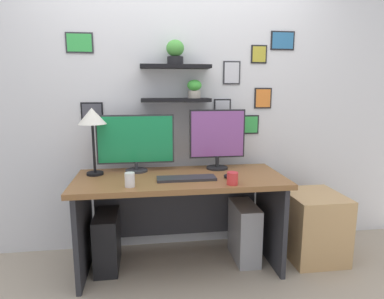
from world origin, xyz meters
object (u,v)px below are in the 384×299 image
Objects in this scene: desk at (180,200)px; monitor_right at (217,137)px; computer_mouse at (227,176)px; drawer_cabinet at (313,225)px; computer_tower_left at (107,241)px; computer_tower_right at (244,232)px; keyboard at (186,178)px; desk_lamp at (92,120)px; monitor_left at (136,142)px; coffee_mug at (232,178)px; pen_cup at (130,180)px.

monitor_right is (0.34, 0.16, 0.48)m from desk.
monitor_right reaches higher than computer_mouse.
computer_tower_left is at bearing 177.81° from drawer_cabinet.
monitor_right is at bearing 164.82° from drawer_cabinet.
computer_mouse is 0.58m from computer_tower_right.
desk_lamp reaches higher than keyboard.
keyboard is 1.20m from drawer_cabinet.
monitor_right is (0.68, -0.00, 0.02)m from monitor_left.
desk is 17.88× the size of computer_mouse.
desk_lamp is (-0.70, 0.24, 0.42)m from keyboard.
drawer_cabinet is (0.78, 0.27, -0.52)m from coffee_mug.
coffee_mug reaches higher than computer_tower_left.
desk_lamp is 1.17× the size of computer_tower_left.
computer_mouse is at bearing -9.99° from computer_tower_left.
keyboard is at bearing -174.98° from drawer_cabinet.
desk_lamp reaches higher than desk.
monitor_left reaches higher than computer_tower_right.
desk_lamp is 0.60m from pen_cup.
computer_mouse reaches higher than computer_tower_left.
drawer_cabinet is 1.17× the size of computer_tower_right.
computer_tower_left is at bearing -46.53° from desk_lamp.
monitor_left reaches higher than drawer_cabinet.
pen_cup is at bearing -170.65° from computer_mouse.
coffee_mug is at bearing -22.39° from desk_lamp.
monitor_left is 0.79m from computer_mouse.
pen_cup reaches higher than coffee_mug.
pen_cup is (0.29, -0.37, -0.38)m from desk_lamp.
monitor_left is (-0.34, 0.16, 0.46)m from desk.
keyboard is 0.83m from computer_tower_left.
monitor_left reaches higher than computer_tower_left.
pen_cup reaches higher than computer_mouse.
keyboard is at bearing -164.56° from computer_tower_right.
computer_tower_right is (0.50, 0.14, -0.52)m from keyboard.
computer_mouse is 0.90× the size of pen_cup.
desk is 16.09× the size of pen_cup.
keyboard is 0.84× the size of desk_lamp.
coffee_mug is at bearing -35.16° from monitor_left.
desk is 3.37× the size of computer_tower_right.
keyboard is at bearing -134.03° from monitor_right.
keyboard is 0.74m from computer_tower_right.
monitor_left is at bearing 85.30° from pen_cup.
monitor_left reaches higher than computer_mouse.
monitor_left is 1.11× the size of drawer_cabinet.
desk_lamp reaches higher than computer_tower_left.
desk_lamp reaches higher than drawer_cabinet.
desk_lamp is at bearing 171.72° from desk.
coffee_mug is 0.20× the size of computer_tower_left.
desk_lamp reaches higher than computer_mouse.
keyboard is 4.89× the size of coffee_mug.
keyboard is at bearing 179.43° from computer_mouse.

